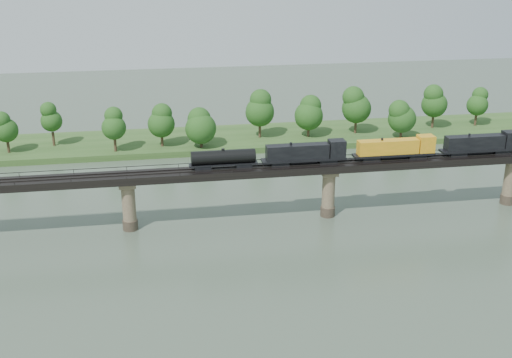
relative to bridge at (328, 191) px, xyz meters
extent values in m
plane|color=#394839|center=(0.00, -30.00, -5.46)|extent=(400.00, 400.00, 0.00)
cube|color=#2C4D1F|center=(0.00, 55.00, -4.66)|extent=(300.00, 24.00, 1.60)
cylinder|color=#473A2D|center=(-40.00, 0.00, -4.46)|extent=(3.00, 3.00, 2.00)
cylinder|color=#786A4E|center=(-40.00, 0.00, 0.04)|extent=(2.60, 2.60, 9.00)
cube|color=#786A4E|center=(-40.00, 0.00, 4.04)|extent=(3.20, 3.20, 1.00)
cylinder|color=#473A2D|center=(0.00, 0.00, -4.46)|extent=(3.00, 3.00, 2.00)
cylinder|color=#786A4E|center=(0.00, 0.00, 0.04)|extent=(2.60, 2.60, 9.00)
cube|color=#786A4E|center=(0.00, 0.00, 4.04)|extent=(3.20, 3.20, 1.00)
cylinder|color=#473A2D|center=(40.00, 0.00, -4.46)|extent=(3.00, 3.00, 2.00)
cylinder|color=#786A4E|center=(40.00, 0.00, 0.04)|extent=(2.60, 2.60, 9.00)
cube|color=black|center=(0.00, 0.00, 5.29)|extent=(220.00, 5.00, 1.50)
cube|color=black|center=(0.00, -0.75, 6.12)|extent=(220.00, 0.12, 0.16)
cube|color=black|center=(0.00, 0.75, 6.12)|extent=(220.00, 0.12, 0.16)
cube|color=black|center=(0.00, -2.40, 6.74)|extent=(220.00, 0.10, 0.10)
cube|color=black|center=(0.00, 2.40, 6.74)|extent=(220.00, 0.10, 0.10)
cube|color=black|center=(0.00, -2.40, 6.39)|extent=(0.08, 0.08, 0.70)
cube|color=black|center=(0.00, 2.40, 6.39)|extent=(0.08, 0.08, 0.70)
cylinder|color=#382619|center=(-71.77, 49.88, -2.22)|extent=(0.70, 0.70, 3.27)
sphere|color=#184313|center=(-71.77, 49.88, 2.14)|extent=(6.20, 6.20, 6.20)
sphere|color=#184313|center=(-71.77, 49.88, 4.86)|extent=(4.65, 4.65, 4.65)
cylinder|color=#382619|center=(-60.94, 54.18, -2.00)|extent=(0.70, 0.70, 3.71)
sphere|color=#184313|center=(-60.94, 54.18, 2.95)|extent=(5.67, 5.67, 5.67)
sphere|color=#184313|center=(-60.94, 54.18, 6.04)|extent=(4.25, 4.25, 4.25)
cylinder|color=#382619|center=(-44.43, 46.31, -2.10)|extent=(0.70, 0.70, 3.51)
sphere|color=#184313|center=(-44.43, 46.31, 2.57)|extent=(6.31, 6.31, 6.31)
sphere|color=#184313|center=(-44.43, 46.31, 5.50)|extent=(4.73, 4.73, 4.73)
cylinder|color=#382619|center=(-32.24, 48.84, -2.19)|extent=(0.70, 0.70, 3.34)
sphere|color=#184313|center=(-32.24, 48.84, 2.27)|extent=(7.18, 7.18, 7.18)
sphere|color=#184313|center=(-32.24, 48.84, 5.06)|extent=(5.39, 5.39, 5.39)
cylinder|color=#382619|center=(-22.01, 46.15, -2.45)|extent=(0.70, 0.70, 2.83)
sphere|color=#184313|center=(-22.01, 46.15, 1.32)|extent=(8.26, 8.26, 8.26)
sphere|color=#184313|center=(-22.01, 46.15, 3.68)|extent=(6.19, 6.19, 6.19)
cylinder|color=#382619|center=(-5.04, 52.68, -1.88)|extent=(0.70, 0.70, 3.96)
sphere|color=#184313|center=(-5.04, 52.68, 3.41)|extent=(8.07, 8.07, 8.07)
sphere|color=#184313|center=(-5.04, 52.68, 6.71)|extent=(6.05, 6.05, 6.05)
cylinder|color=#382619|center=(8.52, 51.14, -2.23)|extent=(0.70, 0.70, 3.27)
sphere|color=#184313|center=(8.52, 51.14, 2.13)|extent=(8.03, 8.03, 8.03)
sphere|color=#184313|center=(8.52, 51.14, 4.85)|extent=(6.02, 6.02, 6.02)
cylinder|color=#382619|center=(22.65, 52.31, -1.90)|extent=(0.70, 0.70, 3.92)
sphere|color=#184313|center=(22.65, 52.31, 3.33)|extent=(8.29, 8.29, 8.29)
sphere|color=#184313|center=(22.65, 52.31, 6.60)|extent=(6.21, 6.21, 6.21)
cylinder|color=#382619|center=(33.59, 45.35, -2.35)|extent=(0.70, 0.70, 3.02)
sphere|color=#184313|center=(33.59, 45.35, 1.69)|extent=(7.74, 7.74, 7.74)
sphere|color=#184313|center=(33.59, 45.35, 4.21)|extent=(5.80, 5.80, 5.80)
cylinder|color=#382619|center=(46.81, 54.03, -1.96)|extent=(0.70, 0.70, 3.80)
sphere|color=#184313|center=(46.81, 54.03, 3.10)|extent=(7.47, 7.47, 7.47)
sphere|color=#184313|center=(46.81, 54.03, 6.27)|extent=(5.60, 5.60, 5.60)
cylinder|color=#382619|center=(60.48, 54.26, -2.17)|extent=(0.70, 0.70, 3.38)
sphere|color=#184313|center=(60.48, 54.26, 2.34)|extent=(6.23, 6.23, 6.23)
sphere|color=#184313|center=(60.48, 54.26, 5.16)|extent=(4.67, 4.67, 4.67)
cube|color=black|center=(37.00, 0.00, 6.53)|extent=(3.57, 2.14, 0.98)
cube|color=black|center=(27.19, 0.00, 6.53)|extent=(3.57, 2.14, 0.98)
cube|color=black|center=(32.10, 0.00, 7.16)|extent=(16.94, 2.68, 0.45)
cube|color=black|center=(30.76, 0.00, 8.81)|extent=(12.49, 2.41, 2.85)
cube|color=black|center=(38.79, 0.00, 9.07)|extent=(3.21, 2.68, 3.39)
cylinder|color=black|center=(32.10, 0.00, 6.66)|extent=(5.35, 1.25, 1.25)
cube|color=black|center=(18.27, 0.00, 6.53)|extent=(3.57, 2.14, 0.98)
cube|color=black|center=(8.46, 0.00, 6.53)|extent=(3.57, 2.14, 0.98)
cube|color=black|center=(13.37, 0.00, 7.16)|extent=(16.94, 2.68, 0.45)
cube|color=orange|center=(12.03, 0.00, 8.81)|extent=(12.49, 2.41, 2.85)
cube|color=orange|center=(20.06, 0.00, 9.07)|extent=(3.21, 2.68, 3.39)
cylinder|color=black|center=(13.37, 0.00, 6.66)|extent=(5.35, 1.25, 1.25)
cube|color=black|center=(-0.45, 0.00, 6.53)|extent=(3.57, 2.14, 0.98)
cube|color=black|center=(-10.26, 0.00, 6.53)|extent=(3.57, 2.14, 0.98)
cube|color=black|center=(-5.36, 0.00, 7.16)|extent=(16.94, 2.68, 0.45)
cube|color=black|center=(-6.70, 0.00, 8.81)|extent=(12.49, 2.41, 2.85)
cube|color=black|center=(1.33, 0.00, 9.07)|extent=(3.21, 2.68, 3.39)
cylinder|color=black|center=(-5.36, 0.00, 6.66)|extent=(5.35, 1.25, 1.25)
cube|color=black|center=(-17.40, 0.00, 6.53)|extent=(3.12, 1.96, 0.98)
cube|color=black|center=(-25.42, 0.00, 6.53)|extent=(3.12, 1.96, 0.98)
cube|color=black|center=(-21.41, 0.00, 7.11)|extent=(13.38, 2.14, 0.27)
cylinder|color=black|center=(-21.41, 0.00, 8.54)|extent=(12.49, 2.68, 2.68)
cylinder|color=black|center=(-21.41, 0.00, 9.96)|extent=(0.62, 0.62, 0.45)
camera|label=1|loc=(-34.69, -117.24, 47.69)|focal=45.00mm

